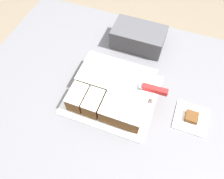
{
  "coord_description": "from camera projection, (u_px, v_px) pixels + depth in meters",
  "views": [
    {
      "loc": [
        0.1,
        -0.42,
        1.76
      ],
      "look_at": [
        -0.07,
        0.04,
        1.0
      ],
      "focal_mm": 35.0,
      "sensor_mm": 36.0,
      "label": 1
    }
  ],
  "objects": [
    {
      "name": "ground_plane",
      "position": [
        118.0,
        164.0,
        1.71
      ],
      "size": [
        8.0,
        8.0,
        0.0
      ],
      "primitive_type": "plane",
      "color": "#7F705B"
    },
    {
      "name": "countertop",
      "position": [
        120.0,
        145.0,
        1.31
      ],
      "size": [
        1.4,
        1.1,
        0.96
      ],
      "color": "slate",
      "rests_on": "ground_plane"
    },
    {
      "name": "cake_board",
      "position": [
        112.0,
        94.0,
        0.94
      ],
      "size": [
        0.37,
        0.33,
        0.01
      ],
      "color": "white",
      "rests_on": "countertop"
    },
    {
      "name": "cake",
      "position": [
        113.0,
        89.0,
        0.91
      ],
      "size": [
        0.31,
        0.27,
        0.07
      ],
      "color": "brown",
      "rests_on": "cake_board"
    },
    {
      "name": "knife",
      "position": [
        146.0,
        87.0,
        0.86
      ],
      "size": [
        0.29,
        0.04,
        0.02
      ],
      "rotation": [
        0.0,
        0.0,
        3.17
      ],
      "color": "silver",
      "rests_on": "cake"
    },
    {
      "name": "paper_napkin",
      "position": [
        191.0,
        118.0,
        0.88
      ],
      "size": [
        0.13,
        0.13,
        0.01
      ],
      "color": "white",
      "rests_on": "countertop"
    },
    {
      "name": "brownie",
      "position": [
        192.0,
        117.0,
        0.87
      ],
      "size": [
        0.05,
        0.05,
        0.02
      ],
      "color": "brown",
      "rests_on": "paper_napkin"
    },
    {
      "name": "storage_box",
      "position": [
        138.0,
        37.0,
        1.06
      ],
      "size": [
        0.25,
        0.15,
        0.1
      ],
      "color": "#47474C",
      "rests_on": "countertop"
    }
  ]
}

